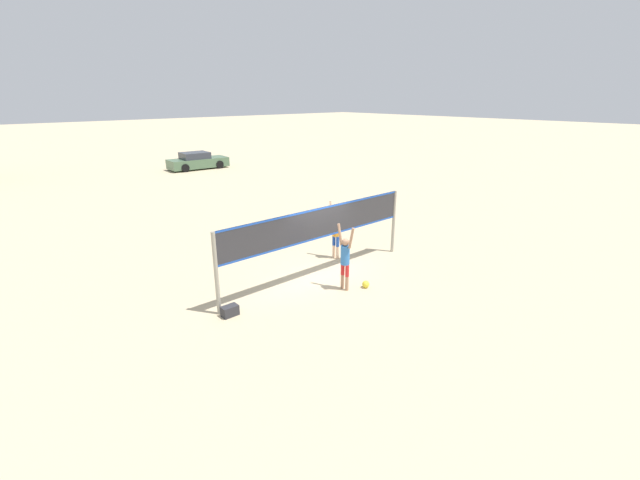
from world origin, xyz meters
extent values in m
plane|color=#C6B28C|center=(0.00, 0.00, 0.00)|extent=(200.00, 200.00, 0.00)
cylinder|color=gray|center=(-3.77, 0.00, 1.20)|extent=(0.12, 0.12, 2.40)
cylinder|color=gray|center=(3.77, 0.00, 1.20)|extent=(0.12, 0.12, 2.40)
cube|color=#2D2D33|center=(0.00, 0.00, 1.89)|extent=(7.41, 0.02, 1.02)
cube|color=#1E4CB2|center=(0.00, 0.00, 2.37)|extent=(7.41, 0.03, 0.06)
cube|color=#1E4CB2|center=(0.00, 0.00, 1.41)|extent=(7.41, 0.03, 0.06)
cylinder|color=tan|center=(-0.03, -1.30, 0.23)|extent=(0.11, 0.11, 0.47)
cylinder|color=red|center=(-0.03, -1.30, 0.66)|extent=(0.12, 0.12, 0.38)
cylinder|color=tan|center=(-0.03, -1.10, 0.23)|extent=(0.11, 0.11, 0.47)
cylinder|color=red|center=(-0.03, -1.10, 0.66)|extent=(0.12, 0.12, 0.38)
cylinder|color=#3372BF|center=(-0.03, -1.20, 1.15)|extent=(0.28, 0.28, 0.60)
sphere|color=tan|center=(-0.03, -1.20, 1.57)|extent=(0.23, 0.23, 0.23)
cylinder|color=tan|center=(-0.03, -1.44, 1.75)|extent=(0.08, 0.22, 0.67)
cylinder|color=tan|center=(-0.03, -0.96, 1.75)|extent=(0.08, 0.22, 0.67)
cylinder|color=beige|center=(1.64, 1.06, 0.24)|extent=(0.11, 0.11, 0.48)
cylinder|color=#1E47A5|center=(1.64, 1.06, 0.67)|extent=(0.12, 0.12, 0.39)
cylinder|color=beige|center=(1.64, 0.86, 0.24)|extent=(0.11, 0.11, 0.48)
cylinder|color=#1E47A5|center=(1.64, 0.86, 0.67)|extent=(0.12, 0.12, 0.39)
cylinder|color=orange|center=(1.64, 0.96, 1.18)|extent=(0.28, 0.28, 0.62)
sphere|color=beige|center=(1.64, 0.96, 1.60)|extent=(0.24, 0.24, 0.24)
cylinder|color=beige|center=(1.64, 1.20, 1.79)|extent=(0.08, 0.22, 0.69)
cylinder|color=beige|center=(1.64, 0.72, 1.79)|extent=(0.08, 0.22, 0.69)
sphere|color=yellow|center=(0.55, -1.56, 0.12)|extent=(0.23, 0.23, 0.23)
cube|color=#2D2D33|center=(-3.60, -0.30, 0.15)|extent=(0.46, 0.27, 0.30)
cube|color=#4C6B4C|center=(7.23, 23.13, 0.49)|extent=(4.83, 2.16, 0.73)
cube|color=#2D333D|center=(6.99, 23.15, 1.11)|extent=(2.23, 1.84, 0.51)
cylinder|color=black|center=(8.74, 23.91, 0.32)|extent=(0.65, 0.26, 0.64)
cylinder|color=black|center=(8.63, 22.16, 0.32)|extent=(0.65, 0.26, 0.64)
cylinder|color=black|center=(5.83, 24.10, 0.32)|extent=(0.65, 0.26, 0.64)
cylinder|color=black|center=(5.71, 22.35, 0.32)|extent=(0.65, 0.26, 0.64)
camera|label=1|loc=(-8.75, -9.81, 5.81)|focal=24.00mm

